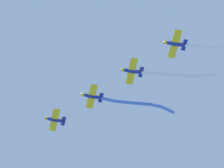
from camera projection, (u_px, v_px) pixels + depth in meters
name	position (u px, v px, depth m)	size (l,w,h in m)	color
airplane_lead	(55.00, 120.00, 97.78)	(6.56, 4.90, 1.64)	navy
airplane_left_wing	(92.00, 96.00, 94.37)	(6.58, 4.93, 1.64)	navy
smoke_trail_left_wing	(139.00, 104.00, 96.15)	(2.02, 17.08, 1.84)	#4C75DB
airplane_right_wing	(132.00, 71.00, 90.97)	(6.62, 4.99, 1.64)	navy
smoke_trail_right_wing	(178.00, 74.00, 90.89)	(5.23, 14.92, 1.71)	white
airplane_slot	(175.00, 44.00, 87.56)	(6.62, 4.98, 1.64)	navy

